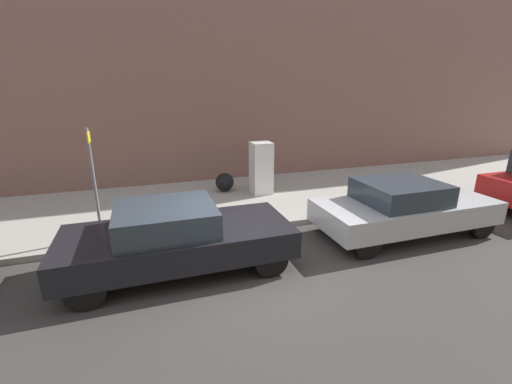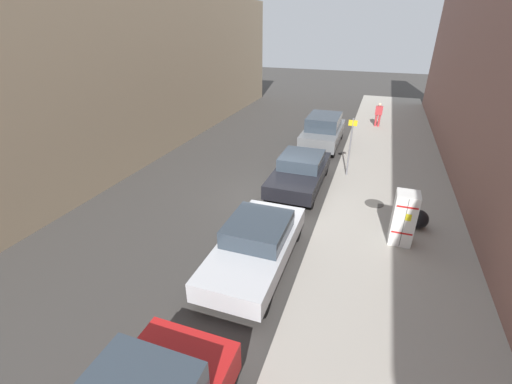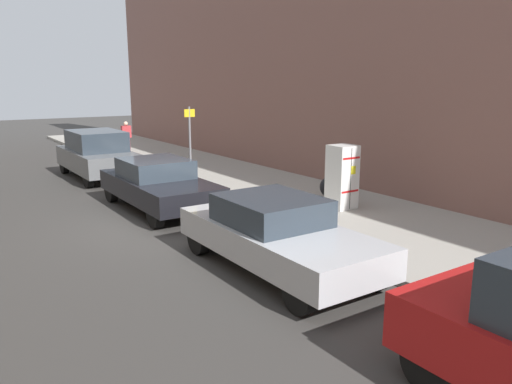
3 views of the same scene
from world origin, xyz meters
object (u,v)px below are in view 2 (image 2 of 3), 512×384
object	(u,v)px
trash_bag	(419,219)
parked_sedan_silver	(256,244)
parked_sedan_dark	(300,171)
street_sign_post	(350,144)
pedestrian_walking_far	(379,113)
discarded_refrigerator	(404,218)
parked_suv_gray	(323,130)

from	to	relation	value
trash_bag	parked_sedan_silver	size ratio (longest dim) A/B	0.14
parked_sedan_dark	street_sign_post	bearing A→B (deg)	-138.71
pedestrian_walking_far	trash_bag	bearing A→B (deg)	172.67
discarded_refrigerator	street_sign_post	distance (m)	5.21
trash_bag	pedestrian_walking_far	size ratio (longest dim) A/B	0.41
street_sign_post	parked_suv_gray	size ratio (longest dim) A/B	0.58
trash_bag	parked_suv_gray	distance (m)	8.90
street_sign_post	parked_suv_gray	world-z (taller)	street_sign_post
discarded_refrigerator	parked_sedan_silver	distance (m)	4.58
trash_bag	pedestrian_walking_far	distance (m)	12.43
trash_bag	pedestrian_walking_far	world-z (taller)	pedestrian_walking_far
trash_bag	pedestrian_walking_far	xyz separation A→B (m)	(1.73, -12.30, 0.54)
discarded_refrigerator	parked_sedan_dark	size ratio (longest dim) A/B	0.38
trash_bag	parked_sedan_dark	distance (m)	4.96
street_sign_post	parked_sedan_silver	distance (m)	7.37
discarded_refrigerator	pedestrian_walking_far	size ratio (longest dim) A/B	1.12
parked_sedan_dark	parked_sedan_silver	world-z (taller)	parked_sedan_dark
discarded_refrigerator	pedestrian_walking_far	bearing A→B (deg)	-85.15
parked_suv_gray	parked_sedan_silver	xyz separation A→B (m)	(0.00, 11.13, -0.18)
parked_sedan_dark	parked_sedan_silver	xyz separation A→B (m)	(0.00, 5.53, -0.01)
street_sign_post	discarded_refrigerator	bearing A→B (deg)	114.15
parked_sedan_silver	parked_sedan_dark	bearing A→B (deg)	-90.00
parked_suv_gray	pedestrian_walking_far	bearing A→B (deg)	-120.83
street_sign_post	parked_suv_gray	bearing A→B (deg)	-66.13
parked_suv_gray	parked_sedan_dark	xyz separation A→B (m)	(-0.00, 5.60, -0.17)
street_sign_post	parked_sedan_silver	world-z (taller)	street_sign_post
parked_sedan_dark	parked_sedan_silver	size ratio (longest dim) A/B	1.00
parked_sedan_dark	parked_sedan_silver	distance (m)	5.53
street_sign_post	pedestrian_walking_far	bearing A→B (deg)	-96.46
parked_sedan_dark	parked_sedan_silver	bearing A→B (deg)	90.00
pedestrian_walking_far	parked_suv_gray	size ratio (longest dim) A/B	0.34
discarded_refrigerator	trash_bag	bearing A→B (deg)	-118.53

